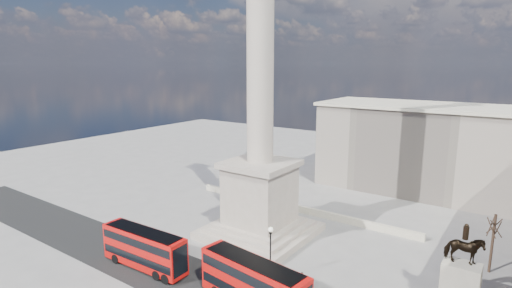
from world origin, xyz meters
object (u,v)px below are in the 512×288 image
object	(u,v)px
nelsons_column	(260,146)
red_bus_b	(254,284)
victorian_lamp	(270,250)
pedestrian_walking	(302,281)
red_bus_a	(145,249)
equestrian_statue	(461,279)

from	to	relation	value
nelsons_column	red_bus_b	bearing A→B (deg)	-57.32
victorian_lamp	pedestrian_walking	xyz separation A→B (m)	(3.64, 0.71, -2.87)
red_bus_a	victorian_lamp	xyz separation A→B (m)	(13.84, 6.12, 1.33)
equestrian_statue	red_bus_b	bearing A→B (deg)	-144.85
red_bus_b	victorian_lamp	bearing A→B (deg)	112.02
red_bus_a	pedestrian_walking	size ratio (longest dim) A/B	6.19
nelsons_column	victorian_lamp	distance (m)	15.61
victorian_lamp	equestrian_statue	size ratio (longest dim) A/B	0.72
nelsons_column	red_bus_b	distance (m)	20.39
nelsons_column	red_bus_b	xyz separation A→B (m)	(9.51, -14.82, -10.29)
red_bus_a	equestrian_statue	distance (m)	34.47
red_bus_b	victorian_lamp	distance (m)	5.40
red_bus_a	victorian_lamp	distance (m)	15.19
pedestrian_walking	red_bus_b	bearing A→B (deg)	-119.83
red_bus_a	pedestrian_walking	distance (m)	18.83
red_bus_b	equestrian_statue	distance (m)	20.51
victorian_lamp	pedestrian_walking	distance (m)	4.69
nelsons_column	equestrian_statue	size ratio (longest dim) A/B	5.56
red_bus_a	equestrian_statue	bearing A→B (deg)	19.99
nelsons_column	pedestrian_walking	xyz separation A→B (m)	(11.78, -9.03, -11.96)
victorian_lamp	equestrian_statue	distance (m)	19.36
red_bus_b	nelsons_column	bearing A→B (deg)	129.58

